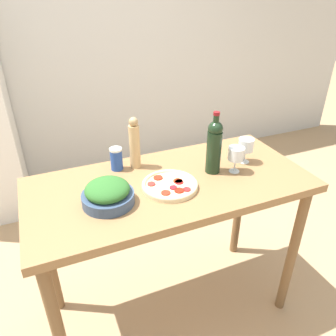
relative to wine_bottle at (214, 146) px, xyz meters
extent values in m
plane|color=tan|center=(-0.24, -0.01, -1.10)|extent=(14.00, 14.00, 0.00)
cube|color=silver|center=(-0.24, 1.97, 0.20)|extent=(6.40, 0.06, 2.60)
cube|color=olive|center=(-0.24, -0.01, -0.17)|extent=(1.43, 0.67, 0.04)
cylinder|color=brown|center=(-0.90, -0.28, -0.65)|extent=(0.06, 0.06, 0.90)
cylinder|color=brown|center=(0.41, -0.28, -0.65)|extent=(0.06, 0.06, 0.90)
cylinder|color=brown|center=(-0.90, 0.27, -0.65)|extent=(0.06, 0.06, 0.90)
cylinder|color=brown|center=(0.41, 0.27, -0.65)|extent=(0.06, 0.06, 0.90)
cylinder|color=black|center=(0.00, 0.00, -0.04)|extent=(0.08, 0.08, 0.23)
sphere|color=black|center=(0.00, 0.00, 0.09)|extent=(0.08, 0.08, 0.08)
cylinder|color=black|center=(0.00, 0.00, 0.13)|extent=(0.03, 0.03, 0.07)
cylinder|color=maroon|center=(0.00, 0.00, 0.17)|extent=(0.03, 0.03, 0.02)
cylinder|color=silver|center=(0.11, -0.05, -0.15)|extent=(0.06, 0.06, 0.00)
cylinder|color=silver|center=(0.11, -0.05, -0.11)|extent=(0.01, 0.01, 0.07)
cylinder|color=white|center=(0.11, -0.05, -0.04)|extent=(0.08, 0.08, 0.07)
cylinder|color=maroon|center=(0.11, -0.05, -0.07)|extent=(0.07, 0.07, 0.02)
cylinder|color=silver|center=(0.21, 0.02, -0.15)|extent=(0.06, 0.06, 0.00)
cylinder|color=silver|center=(0.21, 0.02, -0.11)|extent=(0.01, 0.01, 0.07)
cylinder|color=white|center=(0.21, 0.02, -0.04)|extent=(0.08, 0.08, 0.07)
cylinder|color=maroon|center=(0.21, 0.02, -0.07)|extent=(0.07, 0.07, 0.01)
cylinder|color=tan|center=(-0.36, 0.21, -0.03)|extent=(0.06, 0.06, 0.24)
sphere|color=tan|center=(-0.36, 0.21, 0.11)|extent=(0.05, 0.05, 0.05)
cylinder|color=#384C6B|center=(-0.58, -0.07, -0.12)|extent=(0.24, 0.24, 0.05)
ellipsoid|color=#2D6628|center=(-0.58, -0.07, -0.08)|extent=(0.20, 0.20, 0.08)
cylinder|color=beige|center=(-0.27, -0.06, -0.14)|extent=(0.27, 0.27, 0.02)
torus|color=beige|center=(-0.27, -0.06, -0.13)|extent=(0.27, 0.27, 0.02)
cylinder|color=red|center=(-0.25, -0.13, -0.13)|extent=(0.05, 0.05, 0.01)
cylinder|color=red|center=(-0.21, -0.13, -0.13)|extent=(0.04, 0.04, 0.01)
cylinder|color=#A81615|center=(-0.22, -0.06, -0.13)|extent=(0.04, 0.04, 0.01)
cylinder|color=#AE2A18|center=(-0.32, -0.12, -0.13)|extent=(0.04, 0.04, 0.01)
cylinder|color=red|center=(-0.30, 0.02, -0.13)|extent=(0.05, 0.05, 0.01)
cylinder|color=red|center=(-0.22, -0.05, -0.13)|extent=(0.04, 0.04, 0.01)
cylinder|color=#A92D26|center=(-0.35, -0.02, -0.13)|extent=(0.04, 0.04, 0.01)
cylinder|color=red|center=(-0.27, -0.09, -0.13)|extent=(0.04, 0.04, 0.01)
cylinder|color=red|center=(-0.22, -0.05, -0.13)|extent=(0.05, 0.05, 0.01)
cylinder|color=#284CA3|center=(-0.46, 0.22, -0.10)|extent=(0.06, 0.06, 0.11)
cylinder|color=white|center=(-0.46, 0.22, -0.03)|extent=(0.07, 0.07, 0.01)
camera|label=1|loc=(-0.80, -1.29, 0.72)|focal=35.00mm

